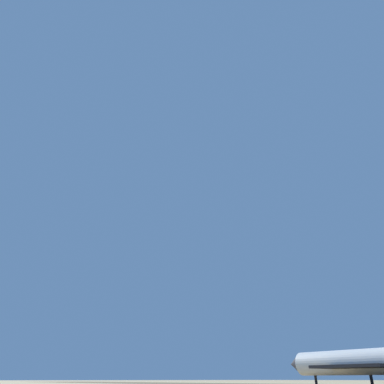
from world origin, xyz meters
The scene contains 1 object.
space_shuttle centered at (2.77, 2.38, 5.35)m, with size 38.50×24.33×15.80m.
Camera 1 is at (-52.85, 99.40, 1.49)m, focal length 34.29 mm.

